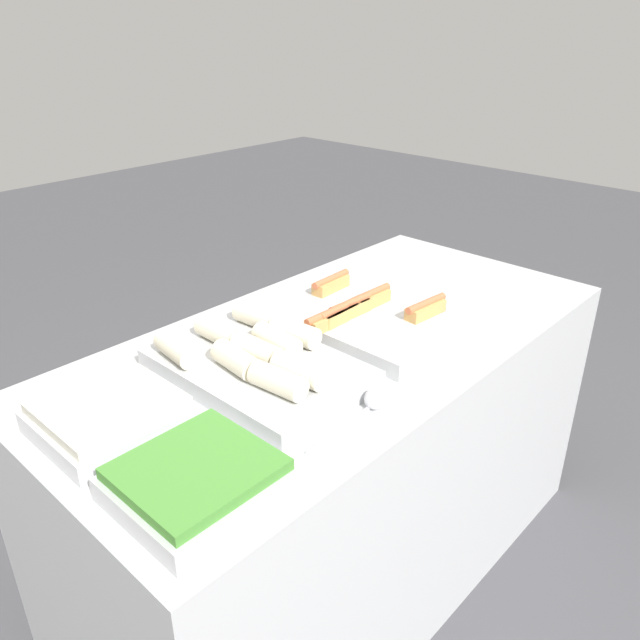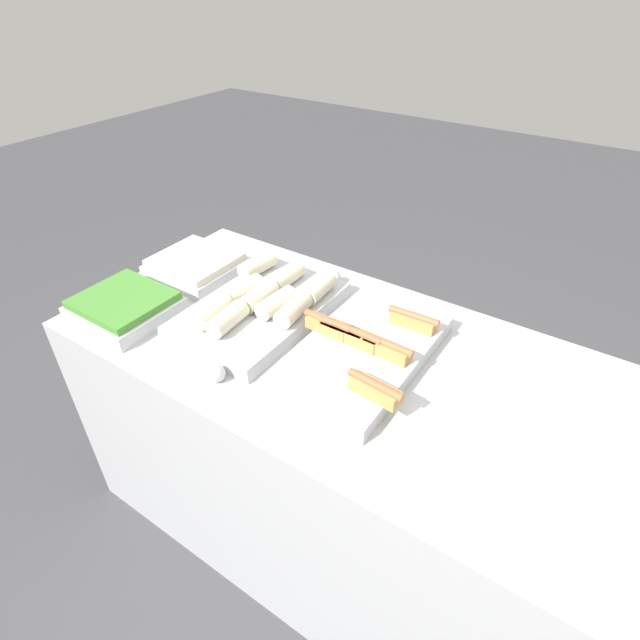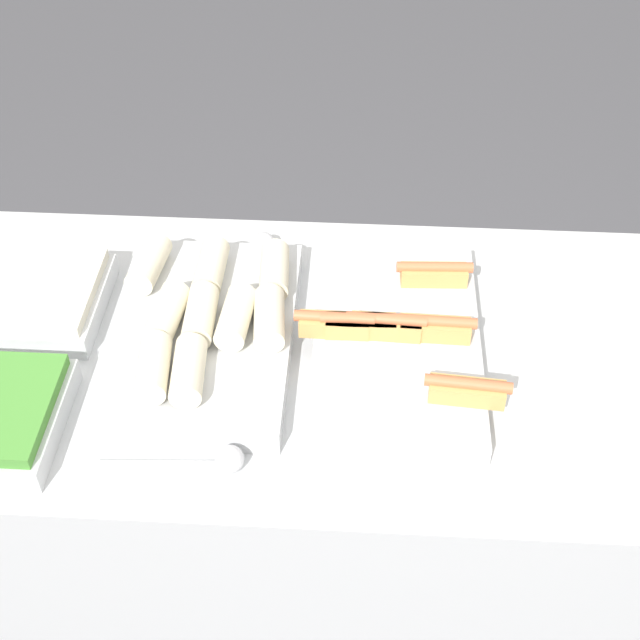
{
  "view_description": "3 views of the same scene",
  "coord_description": "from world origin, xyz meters",
  "views": [
    {
      "loc": [
        -1.2,
        -1.04,
        1.7
      ],
      "look_at": [
        -0.08,
        0.0,
        0.96
      ],
      "focal_mm": 35.0,
      "sensor_mm": 36.0,
      "label": 1
    },
    {
      "loc": [
        0.59,
        -0.99,
        1.82
      ],
      "look_at": [
        -0.08,
        0.0,
        0.96
      ],
      "focal_mm": 28.0,
      "sensor_mm": 36.0,
      "label": 2
    },
    {
      "loc": [
        -0.01,
        -1.25,
        2.12
      ],
      "look_at": [
        -0.08,
        0.0,
        0.96
      ],
      "focal_mm": 50.0,
      "sensor_mm": 36.0,
      "label": 3
    }
  ],
  "objects": [
    {
      "name": "serving_spoon_near",
      "position": [
        -0.24,
        -0.3,
        0.9
      ],
      "size": [
        0.26,
        0.05,
        0.05
      ],
      "color": "silver",
      "rests_on": "counter"
    },
    {
      "name": "tray_hotdogs",
      "position": [
        0.07,
        0.0,
        0.91
      ],
      "size": [
        0.4,
        0.56,
        0.1
      ],
      "color": "silver",
      "rests_on": "counter"
    },
    {
      "name": "tray_side_back",
      "position": [
        -0.68,
        0.08,
        0.91
      ],
      "size": [
        0.29,
        0.27,
        0.07
      ],
      "color": "silver",
      "rests_on": "counter"
    },
    {
      "name": "counter",
      "position": [
        0.0,
        0.0,
        0.44
      ],
      "size": [
        1.74,
        0.84,
        0.88
      ],
      "color": "silver",
      "rests_on": "ground_plane"
    },
    {
      "name": "ground_plane",
      "position": [
        0.0,
        0.0,
        0.0
      ],
      "size": [
        12.0,
        12.0,
        0.0
      ],
      "primitive_type": "plane",
      "color": "#4C4C51"
    },
    {
      "name": "serving_spoon_far",
      "position": [
        -0.24,
        0.3,
        0.9
      ],
      "size": [
        0.25,
        0.05,
        0.05
      ],
      "color": "silver",
      "rests_on": "counter"
    },
    {
      "name": "tray_wraps",
      "position": [
        -0.31,
        0.01,
        0.92
      ],
      "size": [
        0.35,
        0.54,
        0.11
      ],
      "color": "silver",
      "rests_on": "counter"
    }
  ]
}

